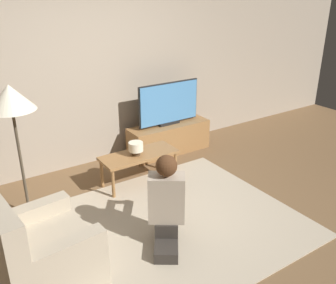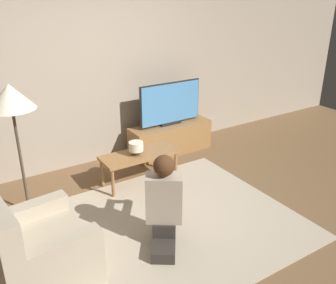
{
  "view_description": "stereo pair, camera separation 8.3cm",
  "coord_description": "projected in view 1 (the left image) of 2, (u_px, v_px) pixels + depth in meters",
  "views": [
    {
      "loc": [
        -1.81,
        -2.74,
        2.35
      ],
      "look_at": [
        0.45,
        0.68,
        0.62
      ],
      "focal_mm": 40.0,
      "sensor_mm": 36.0,
      "label": 1
    },
    {
      "loc": [
        -1.75,
        -2.78,
        2.35
      ],
      "look_at": [
        0.45,
        0.68,
        0.62
      ],
      "focal_mm": 40.0,
      "sensor_mm": 36.0,
      "label": 2
    }
  ],
  "objects": [
    {
      "name": "ground_plane",
      "position": [
        168.0,
        226.0,
        3.94
      ],
      "size": [
        10.0,
        10.0,
        0.0
      ],
      "primitive_type": "plane",
      "color": "brown"
    },
    {
      "name": "wall_back",
      "position": [
        87.0,
        71.0,
        4.92
      ],
      "size": [
        10.0,
        0.06,
        2.6
      ],
      "color": "tan",
      "rests_on": "ground_plane"
    },
    {
      "name": "rug",
      "position": [
        168.0,
        225.0,
        3.94
      ],
      "size": [
        2.68,
        2.2,
        0.02
      ],
      "color": "#BCAD93",
      "rests_on": "ground_plane"
    },
    {
      "name": "tv_stand",
      "position": [
        169.0,
        138.0,
        5.6
      ],
      "size": [
        1.25,
        0.38,
        0.44
      ],
      "color": "olive",
      "rests_on": "ground_plane"
    },
    {
      "name": "tv",
      "position": [
        169.0,
        104.0,
        5.39
      ],
      "size": [
        0.99,
        0.08,
        0.63
      ],
      "color": "black",
      "rests_on": "tv_stand"
    },
    {
      "name": "coffee_table",
      "position": [
        139.0,
        157.0,
        4.67
      ],
      "size": [
        0.97,
        0.4,
        0.41
      ],
      "color": "olive",
      "rests_on": "ground_plane"
    },
    {
      "name": "floor_lamp",
      "position": [
        11.0,
        104.0,
        3.65
      ],
      "size": [
        0.47,
        0.47,
        1.47
      ],
      "color": "#4C4233",
      "rests_on": "ground_plane"
    },
    {
      "name": "armchair",
      "position": [
        40.0,
        254.0,
        3.1
      ],
      "size": [
        0.84,
        0.87,
        0.87
      ],
      "rotation": [
        0.0,
        0.0,
        1.67
      ],
      "color": "#B7A88E",
      "rests_on": "ground_plane"
    },
    {
      "name": "person_kneeling",
      "position": [
        167.0,
        200.0,
        3.51
      ],
      "size": [
        0.63,
        0.76,
        0.93
      ],
      "rotation": [
        0.0,
        0.0,
        2.54
      ],
      "color": "#332D28",
      "rests_on": "rug"
    },
    {
      "name": "table_lamp",
      "position": [
        136.0,
        148.0,
        4.57
      ],
      "size": [
        0.18,
        0.18,
        0.17
      ],
      "color": "#4C3823",
      "rests_on": "coffee_table"
    }
  ]
}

